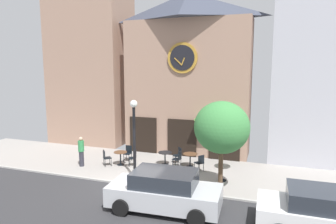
{
  "coord_description": "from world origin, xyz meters",
  "views": [
    {
      "loc": [
        5.92,
        -12.11,
        5.46
      ],
      "look_at": [
        0.83,
        2.7,
        3.14
      ],
      "focal_mm": 32.19,
      "sensor_mm": 36.0,
      "label": 1
    }
  ],
  "objects_px": {
    "street_lamp": "(134,139)",
    "cafe_table_center_left": "(165,156)",
    "cafe_table_rightmost": "(121,155)",
    "cafe_table_center": "(222,170)",
    "cafe_table_leftmost": "(190,157)",
    "cafe_chair_near_lamp": "(178,154)",
    "pedestrian_green": "(81,151)",
    "parked_car_silver": "(164,191)",
    "cafe_chair_right_end": "(134,157)",
    "parked_car_white": "(326,214)",
    "cafe_chair_facing_street": "(200,162)",
    "cafe_chair_corner": "(106,157)",
    "cafe_chair_under_awning": "(178,158)",
    "cafe_chair_left_end": "(128,152)",
    "street_tree": "(222,128)"
  },
  "relations": [
    {
      "from": "street_lamp",
      "to": "cafe_chair_corner",
      "type": "distance_m",
      "value": 3.02
    },
    {
      "from": "cafe_chair_left_end",
      "to": "pedestrian_green",
      "type": "height_order",
      "value": "pedestrian_green"
    },
    {
      "from": "cafe_chair_near_lamp",
      "to": "cafe_chair_right_end",
      "type": "xyz_separation_m",
      "value": [
        -2.19,
        -1.3,
        0.0
      ]
    },
    {
      "from": "street_lamp",
      "to": "pedestrian_green",
      "type": "bearing_deg",
      "value": 168.28
    },
    {
      "from": "parked_car_silver",
      "to": "parked_car_white",
      "type": "height_order",
      "value": "same"
    },
    {
      "from": "cafe_chair_corner",
      "to": "pedestrian_green",
      "type": "xyz_separation_m",
      "value": [
        -1.27,
        -0.47,
        0.33
      ]
    },
    {
      "from": "street_tree",
      "to": "cafe_table_leftmost",
      "type": "bearing_deg",
      "value": 126.99
    },
    {
      "from": "cafe_chair_near_lamp",
      "to": "cafe_chair_right_end",
      "type": "bearing_deg",
      "value": -149.29
    },
    {
      "from": "street_lamp",
      "to": "cafe_chair_corner",
      "type": "height_order",
      "value": "street_lamp"
    },
    {
      "from": "cafe_table_leftmost",
      "to": "cafe_chair_near_lamp",
      "type": "height_order",
      "value": "cafe_chair_near_lamp"
    },
    {
      "from": "cafe_chair_near_lamp",
      "to": "cafe_chair_facing_street",
      "type": "xyz_separation_m",
      "value": [
        1.5,
        -0.99,
        0.0
      ]
    },
    {
      "from": "cafe_table_center",
      "to": "parked_car_white",
      "type": "height_order",
      "value": "parked_car_white"
    },
    {
      "from": "cafe_table_leftmost",
      "to": "cafe_chair_left_end",
      "type": "relative_size",
      "value": 0.89
    },
    {
      "from": "pedestrian_green",
      "to": "parked_car_silver",
      "type": "height_order",
      "value": "pedestrian_green"
    },
    {
      "from": "pedestrian_green",
      "to": "cafe_chair_right_end",
      "type": "bearing_deg",
      "value": 19.53
    },
    {
      "from": "pedestrian_green",
      "to": "parked_car_white",
      "type": "relative_size",
      "value": 0.39
    },
    {
      "from": "cafe_chair_near_lamp",
      "to": "cafe_table_center",
      "type": "bearing_deg",
      "value": -34.35
    },
    {
      "from": "street_lamp",
      "to": "cafe_table_leftmost",
      "type": "bearing_deg",
      "value": 50.23
    },
    {
      "from": "cafe_chair_near_lamp",
      "to": "street_tree",
      "type": "bearing_deg",
      "value": -47.95
    },
    {
      "from": "street_lamp",
      "to": "cafe_table_rightmost",
      "type": "bearing_deg",
      "value": 135.33
    },
    {
      "from": "cafe_table_center",
      "to": "parked_car_silver",
      "type": "relative_size",
      "value": 0.18
    },
    {
      "from": "cafe_chair_left_end",
      "to": "parked_car_white",
      "type": "height_order",
      "value": "parked_car_white"
    },
    {
      "from": "street_lamp",
      "to": "cafe_chair_under_awning",
      "type": "distance_m",
      "value": 3.14
    },
    {
      "from": "parked_car_silver",
      "to": "cafe_chair_facing_street",
      "type": "bearing_deg",
      "value": 86.14
    },
    {
      "from": "cafe_chair_near_lamp",
      "to": "parked_car_white",
      "type": "bearing_deg",
      "value": -40.17
    },
    {
      "from": "street_tree",
      "to": "cafe_chair_near_lamp",
      "type": "height_order",
      "value": "street_tree"
    },
    {
      "from": "cafe_chair_under_awning",
      "to": "cafe_chair_right_end",
      "type": "height_order",
      "value": "same"
    },
    {
      "from": "parked_car_white",
      "to": "cafe_table_leftmost",
      "type": "bearing_deg",
      "value": 138.47
    },
    {
      "from": "cafe_chair_facing_street",
      "to": "cafe_table_leftmost",
      "type": "bearing_deg",
      "value": 141.54
    },
    {
      "from": "cafe_chair_right_end",
      "to": "pedestrian_green",
      "type": "height_order",
      "value": "pedestrian_green"
    },
    {
      "from": "cafe_chair_left_end",
      "to": "cafe_chair_near_lamp",
      "type": "relative_size",
      "value": 1.0
    },
    {
      "from": "parked_car_white",
      "to": "cafe_table_center_left",
      "type": "bearing_deg",
      "value": 145.03
    },
    {
      "from": "cafe_table_rightmost",
      "to": "cafe_chair_corner",
      "type": "height_order",
      "value": "cafe_chair_corner"
    },
    {
      "from": "cafe_chair_under_awning",
      "to": "cafe_chair_left_end",
      "type": "bearing_deg",
      "value": 176.77
    },
    {
      "from": "street_lamp",
      "to": "parked_car_white",
      "type": "distance_m",
      "value": 8.6
    },
    {
      "from": "cafe_chair_facing_street",
      "to": "parked_car_silver",
      "type": "distance_m",
      "value": 4.72
    },
    {
      "from": "cafe_table_rightmost",
      "to": "cafe_table_center",
      "type": "xyz_separation_m",
      "value": [
        5.8,
        -0.53,
        0.0
      ]
    },
    {
      "from": "cafe_table_leftmost",
      "to": "parked_car_white",
      "type": "relative_size",
      "value": 0.19
    },
    {
      "from": "cafe_table_center_left",
      "to": "cafe_chair_corner",
      "type": "xyz_separation_m",
      "value": [
        -3.06,
        -1.26,
        -0.01
      ]
    },
    {
      "from": "street_tree",
      "to": "cafe_table_center",
      "type": "height_order",
      "value": "street_tree"
    },
    {
      "from": "cafe_chair_corner",
      "to": "cafe_chair_under_awning",
      "type": "distance_m",
      "value": 4.04
    },
    {
      "from": "street_lamp",
      "to": "cafe_table_center_left",
      "type": "distance_m",
      "value": 2.97
    },
    {
      "from": "cafe_table_center",
      "to": "cafe_chair_facing_street",
      "type": "height_order",
      "value": "cafe_chair_facing_street"
    },
    {
      "from": "street_lamp",
      "to": "cafe_table_center_left",
      "type": "relative_size",
      "value": 5.06
    },
    {
      "from": "cafe_chair_right_end",
      "to": "parked_car_white",
      "type": "height_order",
      "value": "parked_car_white"
    },
    {
      "from": "cafe_chair_near_lamp",
      "to": "pedestrian_green",
      "type": "height_order",
      "value": "pedestrian_green"
    },
    {
      "from": "cafe_chair_right_end",
      "to": "cafe_table_center",
      "type": "bearing_deg",
      "value": -7.1
    },
    {
      "from": "cafe_table_center",
      "to": "cafe_chair_right_end",
      "type": "height_order",
      "value": "cafe_chair_right_end"
    },
    {
      "from": "cafe_chair_right_end",
      "to": "parked_car_white",
      "type": "relative_size",
      "value": 0.21
    },
    {
      "from": "cafe_table_center_left",
      "to": "parked_car_silver",
      "type": "height_order",
      "value": "parked_car_silver"
    }
  ]
}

